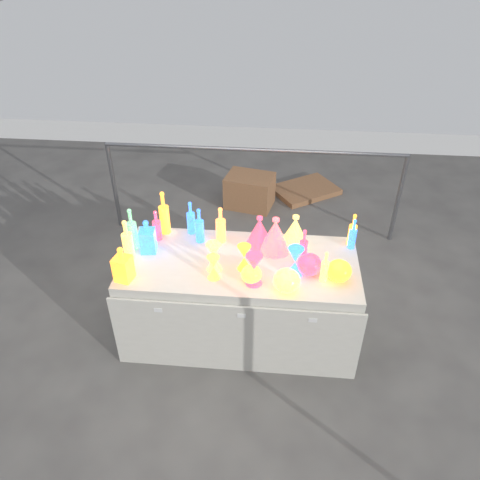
# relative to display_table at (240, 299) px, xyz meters

# --- Properties ---
(ground) EXTENTS (80.00, 80.00, 0.00)m
(ground) POSITION_rel_display_table_xyz_m (-0.00, 0.01, -0.37)
(ground) COLOR slate
(ground) RESTS_ON ground
(canopy_tent) EXTENTS (3.15, 3.15, 2.46)m
(canopy_tent) POSITION_rel_display_table_xyz_m (-0.00, 0.02, 2.01)
(canopy_tent) COLOR gray
(canopy_tent) RESTS_ON ground
(display_table) EXTENTS (1.84, 0.83, 0.75)m
(display_table) POSITION_rel_display_table_xyz_m (0.00, 0.00, 0.00)
(display_table) COLOR silver
(display_table) RESTS_ON ground
(cardboard_box_closed) EXTENTS (0.61, 0.50, 0.39)m
(cardboard_box_closed) POSITION_rel_display_table_xyz_m (-0.08, 2.07, -0.18)
(cardboard_box_closed) COLOR #9A6945
(cardboard_box_closed) RESTS_ON ground
(cardboard_box_flat) EXTENTS (0.93, 0.87, 0.07)m
(cardboard_box_flat) POSITION_rel_display_table_xyz_m (0.61, 2.45, -0.34)
(cardboard_box_flat) COLOR #9A6945
(cardboard_box_flat) RESTS_ON ground
(bottle_1) EXTENTS (0.08, 0.08, 0.29)m
(bottle_1) POSITION_rel_display_table_xyz_m (-0.43, 0.36, 0.52)
(bottle_1) COLOR #1B994D
(bottle_1) RESTS_ON display_table
(bottle_2) EXTENTS (0.09, 0.09, 0.38)m
(bottle_2) POSITION_rel_display_table_xyz_m (-0.65, 0.35, 0.57)
(bottle_2) COLOR yellow
(bottle_2) RESTS_ON display_table
(bottle_3) EXTENTS (0.08, 0.08, 0.27)m
(bottle_3) POSITION_rel_display_table_xyz_m (-0.69, 0.25, 0.51)
(bottle_3) COLOR #1F2DB9
(bottle_3) RESTS_ON display_table
(bottle_4) EXTENTS (0.10, 0.10, 0.34)m
(bottle_4) POSITION_rel_display_table_xyz_m (-0.85, -0.02, 0.54)
(bottle_4) COLOR #137B72
(bottle_4) RESTS_ON display_table
(bottle_5) EXTENTS (0.10, 0.10, 0.35)m
(bottle_5) POSITION_rel_display_table_xyz_m (-0.85, 0.12, 0.55)
(bottle_5) COLOR #B2238B
(bottle_5) RESTS_ON display_table
(bottle_6) EXTENTS (0.11, 0.11, 0.31)m
(bottle_6) POSITION_rel_display_table_xyz_m (-0.18, 0.27, 0.53)
(bottle_6) COLOR #D81445
(bottle_6) RESTS_ON display_table
(bottle_7) EXTENTS (0.09, 0.09, 0.30)m
(bottle_7) POSITION_rel_display_table_xyz_m (-0.34, 0.25, 0.53)
(bottle_7) COLOR #1B994D
(bottle_7) RESTS_ON display_table
(decanter_1) EXTENTS (0.14, 0.14, 0.28)m
(decanter_1) POSITION_rel_display_table_xyz_m (-0.81, -0.27, 0.52)
(decanter_1) COLOR yellow
(decanter_1) RESTS_ON display_table
(decanter_2) EXTENTS (0.13, 0.13, 0.28)m
(decanter_2) POSITION_rel_display_table_xyz_m (-0.72, 0.08, 0.52)
(decanter_2) COLOR #1B994D
(decanter_2) RESTS_ON display_table
(hourglass_0) EXTENTS (0.14, 0.14, 0.21)m
(hourglass_0) POSITION_rel_display_table_xyz_m (0.04, -0.07, 0.48)
(hourglass_0) COLOR yellow
(hourglass_0) RESTS_ON display_table
(hourglass_1) EXTENTS (0.16, 0.16, 0.25)m
(hourglass_1) POSITION_rel_display_table_xyz_m (0.12, -0.23, 0.50)
(hourglass_1) COLOR #1F2DB9
(hourglass_1) RESTS_ON display_table
(hourglass_2) EXTENTS (0.15, 0.15, 0.23)m
(hourglass_2) POSITION_rel_display_table_xyz_m (-0.18, -0.10, 0.49)
(hourglass_2) COLOR #137B72
(hourglass_2) RESTS_ON display_table
(hourglass_4) EXTENTS (0.10, 0.10, 0.19)m
(hourglass_4) POSITION_rel_display_table_xyz_m (-0.17, -0.20, 0.47)
(hourglass_4) COLOR #D81445
(hourglass_4) RESTS_ON display_table
(hourglass_5) EXTENTS (0.13, 0.13, 0.24)m
(hourglass_5) POSITION_rel_display_table_xyz_m (0.41, -0.11, 0.50)
(hourglass_5) COLOR #1B994D
(hourglass_5) RESTS_ON display_table
(globe_0) EXTENTS (0.17, 0.17, 0.12)m
(globe_0) POSITION_rel_display_table_xyz_m (0.10, -0.22, 0.44)
(globe_0) COLOR #D81445
(globe_0) RESTS_ON display_table
(globe_1) EXTENTS (0.22, 0.22, 0.15)m
(globe_1) POSITION_rel_display_table_xyz_m (0.35, -0.29, 0.45)
(globe_1) COLOR #137B72
(globe_1) RESTS_ON display_table
(globe_2) EXTENTS (0.18, 0.18, 0.14)m
(globe_2) POSITION_rel_display_table_xyz_m (0.73, -0.14, 0.45)
(globe_2) COLOR yellow
(globe_2) RESTS_ON display_table
(globe_3) EXTENTS (0.19, 0.19, 0.15)m
(globe_3) POSITION_rel_display_table_xyz_m (0.52, -0.09, 0.45)
(globe_3) COLOR #1F2DB9
(globe_3) RESTS_ON display_table
(lampshade_0) EXTENTS (0.31, 0.31, 0.29)m
(lampshade_0) POSITION_rel_display_table_xyz_m (0.26, 0.19, 0.52)
(lampshade_0) COLOR gold
(lampshade_0) RESTS_ON display_table
(lampshade_2) EXTENTS (0.24, 0.24, 0.25)m
(lampshade_2) POSITION_rel_display_table_xyz_m (0.13, 0.25, 0.50)
(lampshade_2) COLOR #1F2DB9
(lampshade_2) RESTS_ON display_table
(lampshade_3) EXTENTS (0.30, 0.30, 0.27)m
(lampshade_3) POSITION_rel_display_table_xyz_m (0.41, 0.26, 0.51)
(lampshade_3) COLOR #137B72
(lampshade_3) RESTS_ON display_table
(bottle_8) EXTENTS (0.07, 0.07, 0.26)m
(bottle_8) POSITION_rel_display_table_xyz_m (0.86, 0.27, 0.51)
(bottle_8) COLOR #1B994D
(bottle_8) RESTS_ON display_table
(bottle_9) EXTENTS (0.08, 0.08, 0.29)m
(bottle_9) POSITION_rel_display_table_xyz_m (0.86, 0.30, 0.52)
(bottle_9) COLOR yellow
(bottle_9) RESTS_ON display_table
(bottle_10) EXTENTS (0.08, 0.08, 0.29)m
(bottle_10) POSITION_rel_display_table_xyz_m (0.47, 0.06, 0.52)
(bottle_10) COLOR #1F2DB9
(bottle_10) RESTS_ON display_table
(bottle_11) EXTENTS (0.07, 0.07, 0.25)m
(bottle_11) POSITION_rel_display_table_xyz_m (0.62, -0.15, 0.50)
(bottle_11) COLOR #137B72
(bottle_11) RESTS_ON display_table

